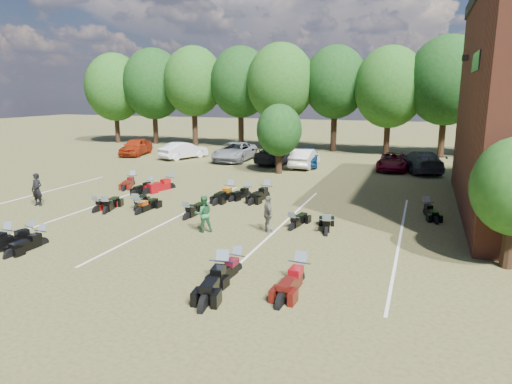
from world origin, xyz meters
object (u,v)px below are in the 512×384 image
at_px(car_0, 136,147).
at_px(motorcycle_7, 97,212).
at_px(car_4, 308,157).
at_px(motorcycle_14, 133,185).
at_px(motorcycle_3, 42,245).
at_px(person_black, 37,190).
at_px(person_green, 203,214).
at_px(person_grey, 268,214).

bearing_deg(car_0, motorcycle_7, -72.92).
relative_size(car_4, motorcycle_14, 1.89).
relative_size(car_4, motorcycle_7, 2.01).
bearing_deg(motorcycle_14, car_4, 35.25).
bearing_deg(motorcycle_3, person_black, 137.32).
height_order(person_green, motorcycle_14, person_green).
bearing_deg(person_black, motorcycle_3, -46.29).
bearing_deg(motorcycle_7, person_grey, -179.05).
relative_size(car_0, person_green, 2.96).
height_order(person_green, motorcycle_7, person_green).
xyz_separation_m(person_green, person_grey, (2.56, 0.86, 0.00)).
distance_m(car_0, person_green, 25.28).
xyz_separation_m(person_grey, motorcycle_3, (-7.64, -4.50, -0.78)).
bearing_deg(motorcycle_14, motorcycle_7, -87.45).
height_order(car_4, person_black, person_black).
height_order(car_0, motorcycle_3, car_0).
bearing_deg(motorcycle_14, person_green, -57.61).
bearing_deg(person_grey, person_black, 54.04).
bearing_deg(person_black, person_grey, -3.39).
height_order(motorcycle_7, motorcycle_14, motorcycle_14).
relative_size(car_4, motorcycle_3, 2.11).
xyz_separation_m(person_black, person_green, (9.98, -1.06, -0.07)).
bearing_deg(motorcycle_7, person_black, 3.40).
bearing_deg(motorcycle_7, motorcycle_3, 107.65).
bearing_deg(motorcycle_3, car_0, 117.77).
bearing_deg(person_black, motorcycle_7, -1.65).
bearing_deg(motorcycle_7, car_0, -58.05).
distance_m(person_green, motorcycle_3, 6.30).
relative_size(car_0, motorcycle_3, 2.29).
bearing_deg(person_green, car_0, -84.51).
height_order(car_4, person_green, person_green).
height_order(person_grey, motorcycle_7, person_grey).
relative_size(motorcycle_3, motorcycle_7, 0.95).
distance_m(motorcycle_3, motorcycle_14, 11.46).
distance_m(car_0, person_black, 19.23).
height_order(motorcycle_3, motorcycle_7, motorcycle_7).
distance_m(person_black, person_grey, 12.54).
height_order(person_black, motorcycle_14, person_black).
height_order(car_4, motorcycle_14, car_4).
bearing_deg(car_4, car_0, 167.57).
relative_size(car_0, person_black, 2.70).
height_order(person_black, motorcycle_3, person_black).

